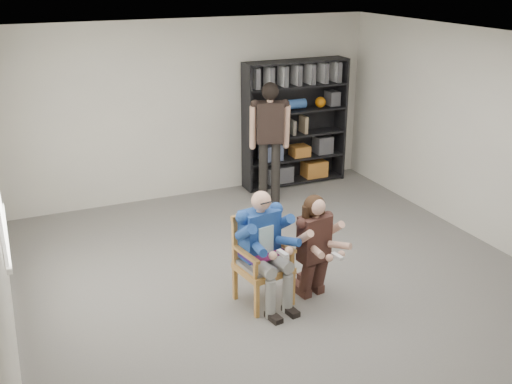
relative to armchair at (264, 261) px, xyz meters
name	(u,v)px	position (x,y,z in m)	size (l,w,h in m)	color
room_shell	(295,177)	(0.41, 0.08, 0.89)	(6.00, 7.00, 2.80)	silver
floor	(292,290)	(0.41, 0.08, -0.51)	(6.00, 7.00, 0.01)	slate
armchair	(264,261)	(0.00, 0.00, 0.00)	(0.59, 0.57, 1.02)	#AE8031
seated_man	(264,249)	(0.00, 0.00, 0.15)	(0.57, 0.80, 1.33)	navy
kneeling_woman	(316,248)	(0.58, -0.12, 0.10)	(0.51, 0.82, 1.21)	#3D261E
bookshelf	(295,123)	(2.11, 3.36, 0.54)	(1.80, 0.38, 2.10)	black
standing_man	(270,145)	(1.34, 2.71, 0.44)	(0.59, 0.33, 1.90)	black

